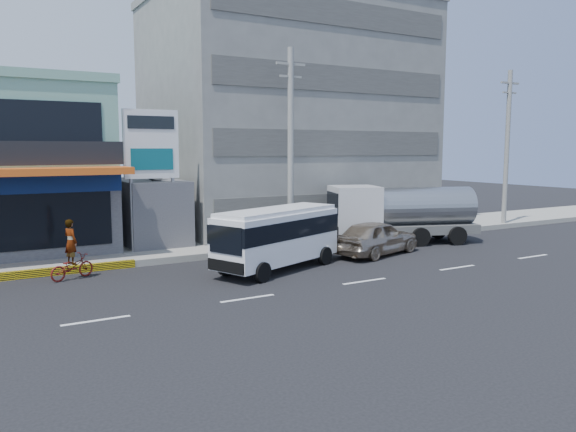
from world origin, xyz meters
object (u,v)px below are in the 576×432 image
object	(u,v)px
billboard	(151,152)
motorcycle_rider	(72,259)
minibus	(277,234)
tanker_truck	(398,212)
utility_pole_near	(291,147)
satellite_dish	(152,179)
concrete_building	(285,119)
sedan	(376,237)
utility_pole_far	(507,148)

from	to	relation	value
billboard	motorcycle_rider	xyz separation A→B (m)	(-4.21, -3.17, -4.15)
minibus	tanker_truck	distance (m)	9.22
utility_pole_near	tanker_truck	bearing A→B (deg)	-12.07
billboard	satellite_dish	bearing A→B (deg)	74.48
concrete_building	tanker_truck	xyz separation A→B (m)	(1.93, -8.87, -5.32)
utility_pole_near	tanker_truck	xyz separation A→B (m)	(5.93, -1.27, -3.47)
tanker_truck	billboard	bearing A→B (deg)	166.14
billboard	utility_pole_near	bearing A→B (deg)	-15.48
satellite_dish	billboard	bearing A→B (deg)	-105.52
concrete_building	sedan	world-z (taller)	concrete_building
minibus	motorcycle_rider	size ratio (longest dim) A/B	2.74
billboard	tanker_truck	xyz separation A→B (m)	(12.43, -3.07, -3.25)
utility_pole_near	sedan	distance (m)	6.13
tanker_truck	motorcycle_rider	size ratio (longest dim) A/B	3.48
tanker_truck	motorcycle_rider	distance (m)	16.67
utility_pole_near	tanker_truck	world-z (taller)	utility_pole_near
concrete_building	motorcycle_rider	bearing A→B (deg)	-148.63
tanker_truck	motorcycle_rider	xyz separation A→B (m)	(-16.65, -0.10, -0.90)
concrete_building	motorcycle_rider	world-z (taller)	concrete_building
satellite_dish	utility_pole_near	distance (m)	7.17
billboard	tanker_truck	bearing A→B (deg)	-13.86
utility_pole_far	concrete_building	bearing A→B (deg)	147.65
utility_pole_far	minibus	distance (m)	19.64
concrete_building	sedan	xyz separation A→B (m)	(-1.13, -10.89, -6.15)
billboard	concrete_building	bearing A→B (deg)	28.92
concrete_building	motorcycle_rider	xyz separation A→B (m)	(-14.71, -8.97, -6.22)
concrete_building	satellite_dish	xyz separation A→B (m)	(-10.00, -4.00, -3.42)
utility_pole_near	minibus	world-z (taller)	utility_pole_near
utility_pole_far	minibus	world-z (taller)	utility_pole_far
minibus	motorcycle_rider	distance (m)	8.24
utility_pole_near	sedan	size ratio (longest dim) A/B	2.01
minibus	tanker_truck	bearing A→B (deg)	16.58
satellite_dish	billboard	size ratio (longest dim) A/B	0.22
sedan	motorcycle_rider	distance (m)	13.71
utility_pole_near	motorcycle_rider	size ratio (longest dim) A/B	4.22
concrete_building	minibus	distance (m)	14.48
utility_pole_near	utility_pole_far	size ratio (longest dim) A/B	1.00
utility_pole_far	minibus	xyz separation A→B (m)	(-18.91, -3.90, -3.60)
billboard	tanker_truck	world-z (taller)	billboard
sedan	tanker_truck	bearing A→B (deg)	-72.79
minibus	sedan	xyz separation A→B (m)	(5.77, 0.61, -0.70)
billboard	minibus	distance (m)	7.54
billboard	tanker_truck	distance (m)	13.21
concrete_building	billboard	bearing A→B (deg)	-151.08
sedan	motorcycle_rider	world-z (taller)	motorcycle_rider
utility_pole_far	sedan	size ratio (longest dim) A/B	2.01
tanker_truck	utility_pole_near	bearing A→B (deg)	167.93
concrete_building	utility_pole_far	world-z (taller)	concrete_building
utility_pole_far	tanker_truck	world-z (taller)	utility_pole_far
sedan	satellite_dish	bearing A→B (deg)	36.02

